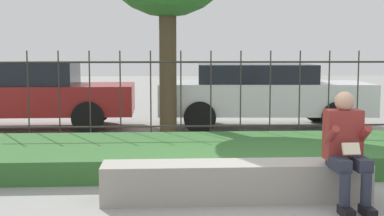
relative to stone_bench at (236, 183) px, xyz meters
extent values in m
plane|color=gray|center=(0.32, 0.00, -0.19)|extent=(60.00, 60.00, 0.00)
cube|color=gray|center=(0.00, 0.00, 0.02)|extent=(2.95, 0.51, 0.42)
cube|color=slate|center=(0.00, 0.00, -0.15)|extent=(2.83, 0.47, 0.08)
cube|color=black|center=(1.03, -0.65, -0.14)|extent=(0.11, 0.26, 0.09)
cylinder|color=#282D3D|center=(1.03, -0.59, 0.07)|extent=(0.11, 0.11, 0.33)
cube|color=#282D3D|center=(1.03, -0.38, 0.30)|extent=(0.15, 0.42, 0.13)
cube|color=black|center=(1.25, -0.65, -0.14)|extent=(0.11, 0.26, 0.09)
cylinder|color=#282D3D|center=(1.25, -0.59, 0.07)|extent=(0.11, 0.11, 0.33)
cube|color=#282D3D|center=(1.25, -0.38, 0.30)|extent=(0.15, 0.42, 0.13)
cube|color=maroon|center=(1.14, -0.17, 0.57)|extent=(0.38, 0.24, 0.54)
sphere|color=tan|center=(1.14, -0.19, 0.93)|extent=(0.21, 0.21, 0.21)
cylinder|color=maroon|center=(0.97, -0.33, 0.59)|extent=(0.08, 0.29, 0.24)
cylinder|color=maroon|center=(1.31, -0.33, 0.59)|extent=(0.08, 0.29, 0.24)
cube|color=beige|center=(1.14, -0.43, 0.46)|extent=(0.18, 0.09, 0.13)
cube|color=#33662D|center=(0.32, 1.90, -0.04)|extent=(10.43, 2.40, 0.30)
cylinder|color=#332D28|center=(0.32, 3.55, 0.15)|extent=(8.43, 0.03, 0.03)
cylinder|color=#332D28|center=(0.32, 3.55, 1.27)|extent=(8.43, 0.03, 0.03)
cylinder|color=#332D28|center=(-3.11, 3.55, 0.64)|extent=(0.02, 0.02, 1.66)
cylinder|color=#332D28|center=(-2.58, 3.55, 0.64)|extent=(0.02, 0.02, 1.66)
cylinder|color=#332D28|center=(-2.05, 3.55, 0.64)|extent=(0.02, 0.02, 1.66)
cylinder|color=#332D28|center=(-1.52, 3.55, 0.64)|extent=(0.02, 0.02, 1.66)
cylinder|color=#332D28|center=(-1.00, 3.55, 0.64)|extent=(0.02, 0.02, 1.66)
cylinder|color=#332D28|center=(-0.47, 3.55, 0.64)|extent=(0.02, 0.02, 1.66)
cylinder|color=#332D28|center=(0.06, 3.55, 0.64)|extent=(0.02, 0.02, 1.66)
cylinder|color=#332D28|center=(0.58, 3.55, 0.64)|extent=(0.02, 0.02, 1.66)
cylinder|color=#332D28|center=(1.11, 3.55, 0.64)|extent=(0.02, 0.02, 1.66)
cylinder|color=#332D28|center=(1.64, 3.55, 0.64)|extent=(0.02, 0.02, 1.66)
cylinder|color=#332D28|center=(2.17, 3.55, 0.64)|extent=(0.02, 0.02, 1.66)
cylinder|color=#332D28|center=(2.69, 3.55, 0.64)|extent=(0.02, 0.02, 1.66)
cube|color=maroon|center=(-3.73, 5.80, 0.45)|extent=(4.66, 1.84, 0.62)
cube|color=black|center=(-3.92, 5.79, 1.00)|extent=(2.57, 1.60, 0.49)
cylinder|color=black|center=(-2.28, 4.95, 0.14)|extent=(0.65, 0.21, 0.65)
cylinder|color=black|center=(-2.31, 6.69, 0.14)|extent=(0.65, 0.21, 0.65)
cube|color=silver|center=(1.39, 5.63, 0.47)|extent=(4.55, 2.10, 0.65)
cube|color=black|center=(1.21, 5.64, 0.99)|extent=(2.54, 1.75, 0.39)
cylinder|color=black|center=(2.71, 4.66, 0.14)|extent=(0.66, 0.24, 0.65)
cylinder|color=black|center=(2.82, 6.43, 0.14)|extent=(0.66, 0.24, 0.65)
cylinder|color=black|center=(-0.04, 4.84, 0.14)|extent=(0.66, 0.24, 0.65)
cylinder|color=black|center=(0.07, 6.61, 0.14)|extent=(0.66, 0.24, 0.65)
cylinder|color=#4C3D28|center=(-0.68, 4.61, 1.27)|extent=(0.33, 0.33, 2.92)
camera|label=1|loc=(-0.82, -5.77, 1.46)|focal=50.00mm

